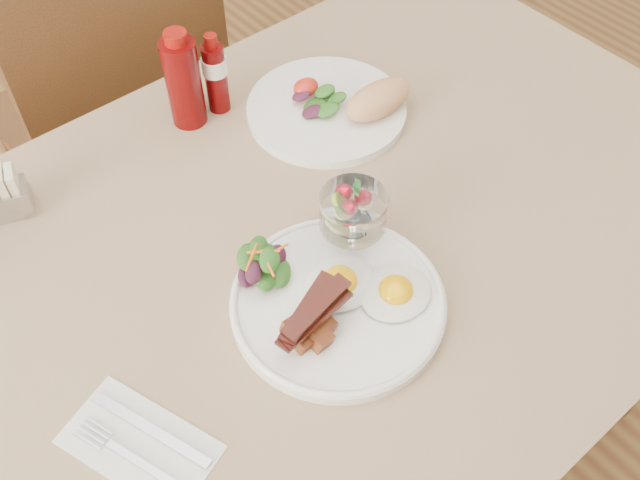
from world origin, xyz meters
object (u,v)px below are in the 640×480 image
at_px(ketchup_bottle, 183,81).
at_px(fruit_cup, 353,211).
at_px(main_plate, 338,303).
at_px(hot_sauce_bottle, 215,74).
at_px(second_plate, 338,106).
at_px(table, 321,270).
at_px(chair_far, 119,116).

bearing_deg(ketchup_bottle, fruit_cup, -85.27).
relative_size(main_plate, ketchup_bottle, 1.69).
bearing_deg(hot_sauce_bottle, ketchup_bottle, 173.25).
distance_m(fruit_cup, hot_sauce_bottle, 0.36).
bearing_deg(fruit_cup, ketchup_bottle, 94.73).
relative_size(main_plate, second_plate, 1.08).
xyz_separation_m(table, hot_sauce_bottle, (0.04, 0.31, 0.16)).
xyz_separation_m(ketchup_bottle, hot_sauce_bottle, (0.05, -0.01, -0.01)).
bearing_deg(main_plate, second_plate, 49.05).
bearing_deg(ketchup_bottle, table, -88.39).
xyz_separation_m(second_plate, hot_sauce_bottle, (-0.14, 0.14, 0.05)).
distance_m(table, main_plate, 0.16).
relative_size(table, hot_sauce_bottle, 9.51).
height_order(main_plate, second_plate, second_plate).
bearing_deg(second_plate, fruit_cup, -126.98).
height_order(chair_far, second_plate, chair_far).
distance_m(table, hot_sauce_bottle, 0.35).
height_order(chair_far, ketchup_bottle, chair_far).
xyz_separation_m(table, chair_far, (0.00, 0.66, -0.14)).
xyz_separation_m(fruit_cup, hot_sauce_bottle, (0.02, 0.35, 0.00)).
height_order(fruit_cup, second_plate, fruit_cup).
relative_size(chair_far, main_plate, 3.32).
distance_m(chair_far, fruit_cup, 0.76).
xyz_separation_m(fruit_cup, ketchup_bottle, (-0.03, 0.36, 0.01)).
bearing_deg(chair_far, main_plate, -94.71).
xyz_separation_m(table, main_plate, (-0.06, -0.11, 0.10)).
distance_m(main_plate, second_plate, 0.38).
relative_size(table, main_plate, 4.75).
relative_size(chair_far, fruit_cup, 10.14).
bearing_deg(chair_far, table, -90.00).
relative_size(fruit_cup, ketchup_bottle, 0.55).
height_order(table, second_plate, second_plate).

